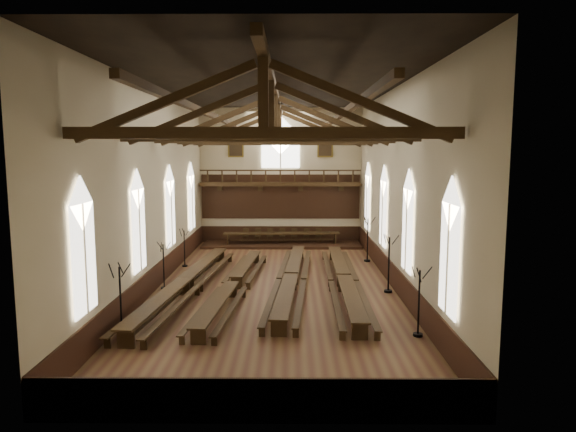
{
  "coord_description": "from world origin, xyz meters",
  "views": [
    {
      "loc": [
        0.83,
        -25.23,
        6.9
      ],
      "look_at": [
        0.64,
        1.5,
        3.46
      ],
      "focal_mm": 32.0,
      "sensor_mm": 36.0,
      "label": 1
    }
  ],
  "objects_px": {
    "candelabrum_left_far": "(185,255)",
    "candelabrum_right_mid": "(389,275)",
    "high_table": "(282,234)",
    "candelabrum_left_mid": "(164,275)",
    "refectory_row_c": "(292,277)",
    "dais": "(282,245)",
    "candelabrum_right_near": "(418,315)",
    "candelabrum_right_far": "(367,248)",
    "refectory_row_b": "(234,283)",
    "candelabrum_left_near": "(121,313)",
    "refectory_row_d": "(344,278)",
    "refectory_row_a": "(186,281)"
  },
  "relations": [
    {
      "from": "refectory_row_a",
      "to": "candelabrum_left_near",
      "type": "xyz_separation_m",
      "value": [
        -1.26,
        -5.71,
        0.26
      ]
    },
    {
      "from": "refectory_row_b",
      "to": "candelabrum_right_far",
      "type": "height_order",
      "value": "candelabrum_right_far"
    },
    {
      "from": "refectory_row_d",
      "to": "candelabrum_right_near",
      "type": "xyz_separation_m",
      "value": [
        2.11,
        -6.51,
        0.25
      ]
    },
    {
      "from": "candelabrum_left_far",
      "to": "candelabrum_right_mid",
      "type": "relative_size",
      "value": 0.8
    },
    {
      "from": "high_table",
      "to": "candelabrum_right_near",
      "type": "distance_m",
      "value": 18.97
    },
    {
      "from": "refectory_row_d",
      "to": "candelabrum_left_far",
      "type": "height_order",
      "value": "candelabrum_left_far"
    },
    {
      "from": "refectory_row_c",
      "to": "dais",
      "type": "xyz_separation_m",
      "value": [
        -0.72,
        11.37,
        -0.46
      ]
    },
    {
      "from": "refectory_row_a",
      "to": "candelabrum_right_far",
      "type": "xyz_separation_m",
      "value": [
        9.84,
        7.2,
        0.29
      ]
    },
    {
      "from": "candelabrum_left_near",
      "to": "candelabrum_left_mid",
      "type": "bearing_deg",
      "value": 90.0
    },
    {
      "from": "refectory_row_a",
      "to": "candelabrum_left_mid",
      "type": "distance_m",
      "value": 1.47
    },
    {
      "from": "dais",
      "to": "candelabrum_left_far",
      "type": "distance_m",
      "value": 8.8
    },
    {
      "from": "refectory_row_c",
      "to": "candelabrum_left_mid",
      "type": "bearing_deg",
      "value": -177.19
    },
    {
      "from": "candelabrum_right_far",
      "to": "refectory_row_b",
      "type": "bearing_deg",
      "value": -136.19
    },
    {
      "from": "high_table",
      "to": "candelabrum_left_mid",
      "type": "bearing_deg",
      "value": -115.85
    },
    {
      "from": "candelabrum_left_near",
      "to": "candelabrum_right_near",
      "type": "distance_m",
      "value": 11.1
    },
    {
      "from": "candelabrum_right_mid",
      "to": "candelabrum_right_far",
      "type": "height_order",
      "value": "candelabrum_right_mid"
    },
    {
      "from": "refectory_row_c",
      "to": "refectory_row_d",
      "type": "distance_m",
      "value": 2.63
    },
    {
      "from": "candelabrum_left_far",
      "to": "candelabrum_right_far",
      "type": "xyz_separation_m",
      "value": [
        11.1,
        1.48,
        0.17
      ]
    },
    {
      "from": "candelabrum_left_mid",
      "to": "refectory_row_c",
      "type": "bearing_deg",
      "value": 2.81
    },
    {
      "from": "candelabrum_left_mid",
      "to": "candelabrum_right_far",
      "type": "bearing_deg",
      "value": 30.16
    },
    {
      "from": "refectory_row_a",
      "to": "high_table",
      "type": "distance_m",
      "value": 13.19
    },
    {
      "from": "refectory_row_b",
      "to": "high_table",
      "type": "relative_size",
      "value": 1.67
    },
    {
      "from": "dais",
      "to": "candelabrum_left_far",
      "type": "bearing_deg",
      "value": -130.14
    },
    {
      "from": "refectory_row_a",
      "to": "candelabrum_right_mid",
      "type": "bearing_deg",
      "value": 1.18
    },
    {
      "from": "candelabrum_left_far",
      "to": "dais",
      "type": "bearing_deg",
      "value": 49.86
    },
    {
      "from": "refectory_row_b",
      "to": "refectory_row_d",
      "type": "xyz_separation_m",
      "value": [
        5.39,
        0.76,
        0.04
      ]
    },
    {
      "from": "refectory_row_b",
      "to": "candelabrum_right_near",
      "type": "distance_m",
      "value": 9.45
    },
    {
      "from": "high_table",
      "to": "candelabrum_left_mid",
      "type": "xyz_separation_m",
      "value": [
        -5.66,
        -11.68,
        -0.12
      ]
    },
    {
      "from": "refectory_row_a",
      "to": "candelabrum_right_near",
      "type": "xyz_separation_m",
      "value": [
        9.84,
        -5.74,
        0.23
      ]
    },
    {
      "from": "candelabrum_right_near",
      "to": "dais",
      "type": "bearing_deg",
      "value": 106.67
    },
    {
      "from": "candelabrum_left_far",
      "to": "candelabrum_right_mid",
      "type": "height_order",
      "value": "candelabrum_right_mid"
    },
    {
      "from": "refectory_row_c",
      "to": "candelabrum_right_mid",
      "type": "relative_size",
      "value": 5.06
    },
    {
      "from": "refectory_row_c",
      "to": "candelabrum_left_mid",
      "type": "height_order",
      "value": "candelabrum_left_mid"
    },
    {
      "from": "dais",
      "to": "candelabrum_left_near",
      "type": "bearing_deg",
      "value": -107.33
    },
    {
      "from": "refectory_row_a",
      "to": "candelabrum_right_mid",
      "type": "relative_size",
      "value": 5.17
    },
    {
      "from": "dais",
      "to": "candelabrum_right_mid",
      "type": "bearing_deg",
      "value": -66.01
    },
    {
      "from": "candelabrum_right_mid",
      "to": "candelabrum_left_far",
      "type": "bearing_deg",
      "value": 153.58
    },
    {
      "from": "refectory_row_c",
      "to": "candelabrum_right_far",
      "type": "bearing_deg",
      "value": 52.43
    },
    {
      "from": "candelabrum_left_near",
      "to": "candelabrum_right_mid",
      "type": "bearing_deg",
      "value": 28.04
    },
    {
      "from": "refectory_row_d",
      "to": "candelabrum_left_near",
      "type": "bearing_deg",
      "value": -144.23
    },
    {
      "from": "candelabrum_left_far",
      "to": "candelabrum_right_mid",
      "type": "bearing_deg",
      "value": -26.42
    },
    {
      "from": "candelabrum_left_near",
      "to": "candelabrum_left_far",
      "type": "distance_m",
      "value": 11.43
    },
    {
      "from": "candelabrum_left_mid",
      "to": "candelabrum_right_far",
      "type": "distance_m",
      "value": 12.84
    },
    {
      "from": "candelabrum_left_near",
      "to": "refectory_row_c",
      "type": "bearing_deg",
      "value": 46.7
    },
    {
      "from": "refectory_row_d",
      "to": "dais",
      "type": "height_order",
      "value": "refectory_row_d"
    },
    {
      "from": "refectory_row_d",
      "to": "dais",
      "type": "bearing_deg",
      "value": 105.94
    },
    {
      "from": "refectory_row_d",
      "to": "candelabrum_left_far",
      "type": "distance_m",
      "value": 10.26
    },
    {
      "from": "refectory_row_c",
      "to": "dais",
      "type": "height_order",
      "value": "refectory_row_c"
    },
    {
      "from": "candelabrum_left_mid",
      "to": "candelabrum_right_mid",
      "type": "height_order",
      "value": "candelabrum_right_mid"
    },
    {
      "from": "high_table",
      "to": "candelabrum_right_far",
      "type": "distance_m",
      "value": 7.55
    }
  ]
}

